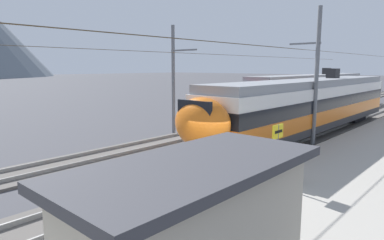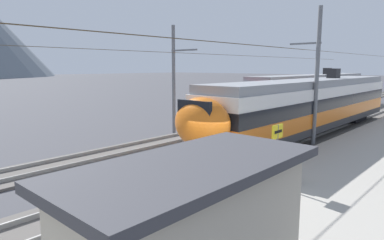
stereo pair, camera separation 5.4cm
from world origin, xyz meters
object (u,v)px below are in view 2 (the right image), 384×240
Objects in this scene: train_far_track at (311,90)px; platform_sign at (277,141)px; potted_plant_platform_edge at (289,171)px; potted_plant_by_shelter at (214,210)px; catenary_mast_far_side at (175,77)px; catenary_mast_mid at (315,76)px; passenger_walking at (156,221)px; train_near_platform at (310,104)px.

platform_sign is at bearing -159.40° from train_far_track.
potted_plant_platform_edge is 1.18× the size of potted_plant_by_shelter.
platform_sign is at bearing -117.95° from catenary_mast_far_side.
catenary_mast_mid is 14.79m from passenger_walking.
catenary_mast_mid is at bearing 17.14° from potted_plant_platform_edge.
potted_plant_by_shelter is (-11.97, -2.32, -3.44)m from catenary_mast_mid.
passenger_walking is at bearing -136.40° from catenary_mast_far_side.
catenary_mast_far_side reaches higher than train_near_platform.
passenger_walking is 6.87m from potted_plant_platform_edge.
potted_plant_by_shelter is at bearing -161.64° from train_far_track.
catenary_mast_mid reaches higher than catenary_mast_far_side.
train_near_platform is 15.44m from potted_plant_by_shelter.
potted_plant_by_shelter is (-4.54, -0.03, -0.07)m from potted_plant_platform_edge.
potted_plant_by_shelter is at bearing -169.03° from catenary_mast_mid.
passenger_walking is (-30.73, -9.63, -0.94)m from train_far_track.
potted_plant_platform_edge is (-10.37, -3.72, -1.42)m from train_near_platform.
potted_plant_by_shelter is at bearing -177.00° from platform_sign.
catenary_mast_far_side is 12.80m from potted_plant_platform_edge.
catenary_mast_mid is at bearing 14.64° from platform_sign.
passenger_walking is (-6.17, -0.40, -0.74)m from platform_sign.
train_far_track is at bearing 23.38° from catenary_mast_mid.
train_far_track reaches higher than platform_sign.
train_near_platform is 0.94× the size of train_far_track.
catenary_mast_far_side is 69.06× the size of potted_plant_by_shelter.
catenary_mast_far_side is 15.25m from potted_plant_by_shelter.
train_near_platform is 11.11m from potted_plant_platform_edge.
catenary_mast_far_side reaches higher than potted_plant_by_shelter.
train_near_platform is 17.69m from passenger_walking.
train_near_platform is 28.08× the size of potted_plant_platform_edge.
catenary_mast_mid reaches higher than potted_plant_platform_edge.
platform_sign is 4.08m from potted_plant_by_shelter.
train_near_platform is at bearing 19.76° from potted_plant_platform_edge.
train_near_platform is 33.24× the size of potted_plant_by_shelter.
platform_sign is (-11.04, -3.55, -0.20)m from train_near_platform.
catenary_mast_mid is 58.33× the size of potted_plant_platform_edge.
train_near_platform is at bearing 26.03° from catenary_mast_mid.
platform_sign is 2.72× the size of potted_plant_platform_edge.
potted_plant_platform_edge is (-5.21, -11.26, -3.15)m from catenary_mast_far_side.
platform_sign reaches higher than potted_plant_platform_edge.
passenger_walking is (-14.28, -2.52, -2.88)m from catenary_mast_mid.
train_far_track is 29.98m from potted_plant_by_shelter.
passenger_walking is at bearing -162.61° from train_far_track.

